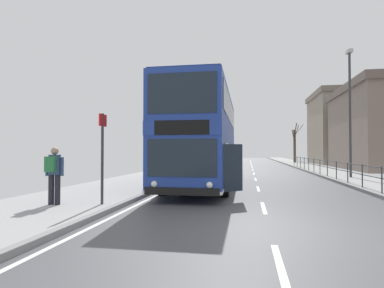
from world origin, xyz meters
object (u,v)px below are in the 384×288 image
at_px(bare_tree_far_00, 295,144).
at_px(background_building_00, 354,128).
at_px(street_lamp_far_side, 350,103).
at_px(pedestrian_with_backpack, 54,171).
at_px(bus_stop_sign_near, 102,148).
at_px(double_decker_bus_main, 204,138).

height_order(bare_tree_far_00, background_building_00, background_building_00).
height_order(street_lamp_far_side, bare_tree_far_00, street_lamp_far_side).
xyz_separation_m(pedestrian_with_backpack, bus_stop_sign_near, (1.33, 0.38, 0.67)).
bearing_deg(bus_stop_sign_near, double_decker_bus_main, 71.16).
distance_m(bus_stop_sign_near, bare_tree_far_00, 38.09).
height_order(pedestrian_with_backpack, bus_stop_sign_near, bus_stop_sign_near).
relative_size(bus_stop_sign_near, street_lamp_far_side, 0.35).
relative_size(double_decker_bus_main, bare_tree_far_00, 2.07).
bearing_deg(bare_tree_far_00, bus_stop_sign_near, -106.43).
bearing_deg(double_decker_bus_main, bus_stop_sign_near, -108.84).
relative_size(pedestrian_with_backpack, bus_stop_sign_near, 0.63).
distance_m(double_decker_bus_main, bare_tree_far_00, 31.34).
xyz_separation_m(double_decker_bus_main, bus_stop_sign_near, (-2.18, -6.39, -0.55)).
xyz_separation_m(pedestrian_with_backpack, street_lamp_far_side, (11.73, 11.87, 3.48)).
xyz_separation_m(street_lamp_far_side, background_building_00, (7.89, 24.22, 0.19)).
relative_size(street_lamp_far_side, bare_tree_far_00, 1.43).
xyz_separation_m(pedestrian_with_backpack, bare_tree_far_00, (12.10, 36.91, 1.53)).
bearing_deg(bare_tree_far_00, double_decker_bus_main, -105.91).
xyz_separation_m(street_lamp_far_side, bare_tree_far_00, (0.37, 25.03, -1.95)).
distance_m(pedestrian_with_backpack, background_building_00, 41.25).
relative_size(bus_stop_sign_near, background_building_00, 0.25).
distance_m(street_lamp_far_side, bare_tree_far_00, 25.11).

